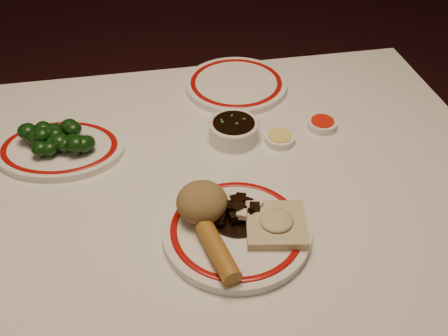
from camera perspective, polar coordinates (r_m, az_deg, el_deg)
dining_table at (r=1.02m, az=-2.27°, el=-5.70°), size 1.20×0.90×0.75m
main_plate at (r=0.86m, az=1.48°, el=-7.17°), size 0.29×0.29×0.02m
rice_mound at (r=0.85m, az=-2.54°, el=-3.89°), size 0.09×0.09×0.06m
spring_roll at (r=0.80m, az=-0.70°, el=-9.54°), size 0.06×0.12×0.03m
fried_wonton at (r=0.85m, az=5.97°, el=-6.34°), size 0.12×0.12×0.03m
stirfry_heap at (r=0.87m, az=1.63°, el=-5.00°), size 0.10×0.10×0.03m
broccoli_plate at (r=1.08m, az=-18.24°, el=2.11°), size 0.30×0.27×0.02m
broccoli_pile at (r=1.06m, az=-18.60°, el=3.28°), size 0.16×0.11×0.05m
soy_bowl at (r=1.06m, az=1.11°, el=4.28°), size 0.11×0.11×0.04m
sweet_sour_dish at (r=1.11m, az=11.14°, el=4.95°), size 0.06×0.06×0.02m
mustard_dish at (r=1.06m, az=6.37°, el=3.37°), size 0.06×0.06×0.02m
far_plate at (r=1.23m, az=1.40°, el=9.55°), size 0.31×0.31×0.02m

